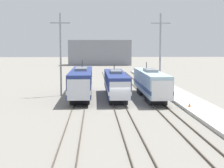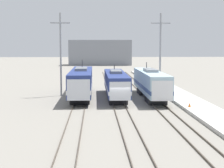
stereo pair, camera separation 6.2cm
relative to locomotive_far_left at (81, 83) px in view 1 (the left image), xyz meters
name	(u,v)px [view 1 (the left image)]	position (x,y,z in m)	size (l,w,h in m)	color
ground_plane	(120,108)	(4.85, -8.55, -2.18)	(400.00, 400.00, 0.00)	gray
rail_pair_far_left	(79,107)	(0.00, -8.55, -2.11)	(1.51, 120.00, 0.15)	#4C4238
rail_pair_center	(120,107)	(4.85, -8.55, -2.11)	(1.51, 120.00, 0.15)	#4C4238
rail_pair_far_right	(160,107)	(9.71, -8.55, -2.11)	(1.51, 120.00, 0.15)	#4C4238
locomotive_far_left	(81,83)	(0.00, 0.00, 0.00)	(2.97, 19.41, 5.23)	black
locomotive_center	(116,84)	(4.85, -0.78, -0.16)	(2.76, 18.16, 4.48)	black
locomotive_far_right	(151,83)	(9.71, -1.09, -0.07)	(2.76, 18.64, 4.86)	#232326
catenary_tower_left	(61,52)	(-3.04, 2.33, 4.20)	(2.83, 0.27, 12.06)	gray
catenary_tower_right	(160,52)	(11.57, 2.33, 4.20)	(2.83, 0.27, 12.06)	gray
platform	(196,105)	(14.03, -8.55, -2.00)	(4.00, 120.00, 0.36)	#B7B5AD
traffic_cone	(190,105)	(12.73, -10.66, -1.59)	(0.33, 0.33, 0.46)	orange
depot_building	(100,53)	(3.97, 90.87, 2.54)	(23.33, 11.62, 9.44)	gray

